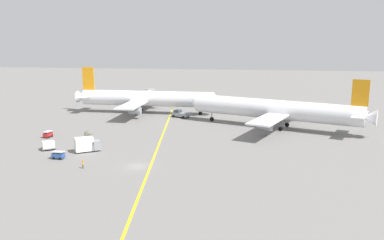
{
  "coord_description": "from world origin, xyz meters",
  "views": [
    {
      "loc": [
        24.12,
        -74.52,
        25.38
      ],
      "look_at": [
        6.42,
        31.11,
        4.0
      ],
      "focal_mm": 36.3,
      "sensor_mm": 36.0,
      "label": 1
    }
  ],
  "objects_px": {
    "airliner_being_pushed": "(274,110)",
    "pushback_tug": "(180,114)",
    "gse_container_dolly_flat": "(48,145)",
    "gse_fuel_bowser_stubby": "(88,136)",
    "gse_baggage_cart_near_cluster": "(58,155)",
    "ground_crew_ramp_agent_by_cones": "(83,164)",
    "gse_catering_truck_tall": "(87,144)",
    "jet_bridge": "(146,95)",
    "airliner_at_gate_left": "(146,99)",
    "gse_baggage_cart_trailing": "(48,134)"
  },
  "relations": [
    {
      "from": "airliner_at_gate_left",
      "to": "gse_fuel_bowser_stubby",
      "type": "distance_m",
      "value": 42.62
    },
    {
      "from": "gse_fuel_bowser_stubby",
      "to": "ground_crew_ramp_agent_by_cones",
      "type": "xyz_separation_m",
      "value": [
        8.35,
        -21.2,
        -0.45
      ]
    },
    {
      "from": "gse_baggage_cart_near_cluster",
      "to": "gse_container_dolly_flat",
      "type": "xyz_separation_m",
      "value": [
        -6.01,
        6.48,
        0.31
      ]
    },
    {
      "from": "pushback_tug",
      "to": "gse_baggage_cart_near_cluster",
      "type": "height_order",
      "value": "pushback_tug"
    },
    {
      "from": "gse_catering_truck_tall",
      "to": "gse_container_dolly_flat",
      "type": "bearing_deg",
      "value": -179.53
    },
    {
      "from": "gse_baggage_cart_near_cluster",
      "to": "gse_container_dolly_flat",
      "type": "height_order",
      "value": "gse_container_dolly_flat"
    },
    {
      "from": "pushback_tug",
      "to": "gse_container_dolly_flat",
      "type": "distance_m",
      "value": 51.61
    },
    {
      "from": "gse_catering_truck_tall",
      "to": "ground_crew_ramp_agent_by_cones",
      "type": "height_order",
      "value": "gse_catering_truck_tall"
    },
    {
      "from": "airliner_being_pushed",
      "to": "jet_bridge",
      "type": "xyz_separation_m",
      "value": [
        -51.25,
        38.24,
        -1.58
      ]
    },
    {
      "from": "gse_container_dolly_flat",
      "to": "ground_crew_ramp_agent_by_cones",
      "type": "distance_m",
      "value": 18.68
    },
    {
      "from": "gse_baggage_cart_near_cluster",
      "to": "airliner_at_gate_left",
      "type": "bearing_deg",
      "value": 86.44
    },
    {
      "from": "gse_baggage_cart_near_cluster",
      "to": "airliner_being_pushed",
      "type": "bearing_deg",
      "value": 40.07
    },
    {
      "from": "gse_catering_truck_tall",
      "to": "gse_fuel_bowser_stubby",
      "type": "height_order",
      "value": "gse_catering_truck_tall"
    },
    {
      "from": "airliner_being_pushed",
      "to": "gse_fuel_bowser_stubby",
      "type": "relative_size",
      "value": 10.56
    },
    {
      "from": "gse_container_dolly_flat",
      "to": "pushback_tug",
      "type": "bearing_deg",
      "value": 63.19
    },
    {
      "from": "gse_container_dolly_flat",
      "to": "gse_fuel_bowser_stubby",
      "type": "distance_m",
      "value": 11.06
    },
    {
      "from": "airliner_being_pushed",
      "to": "gse_container_dolly_flat",
      "type": "height_order",
      "value": "airliner_being_pushed"
    },
    {
      "from": "airliner_being_pushed",
      "to": "pushback_tug",
      "type": "relative_size",
      "value": 6.29
    },
    {
      "from": "jet_bridge",
      "to": "gse_container_dolly_flat",
      "type": "bearing_deg",
      "value": -92.57
    },
    {
      "from": "gse_baggage_cart_near_cluster",
      "to": "ground_crew_ramp_agent_by_cones",
      "type": "distance_m",
      "value": 9.98
    },
    {
      "from": "airliner_being_pushed",
      "to": "ground_crew_ramp_agent_by_cones",
      "type": "height_order",
      "value": "airliner_being_pushed"
    },
    {
      "from": "airliner_at_gate_left",
      "to": "jet_bridge",
      "type": "xyz_separation_m",
      "value": [
        -6.36,
        21.01,
        -1.44
      ]
    },
    {
      "from": "airliner_being_pushed",
      "to": "gse_catering_truck_tall",
      "type": "height_order",
      "value": "airliner_being_pushed"
    },
    {
      "from": "airliner_being_pushed",
      "to": "jet_bridge",
      "type": "relative_size",
      "value": 3.19
    },
    {
      "from": "gse_baggage_cart_near_cluster",
      "to": "jet_bridge",
      "type": "relative_size",
      "value": 0.16
    },
    {
      "from": "gse_baggage_cart_near_cluster",
      "to": "gse_catering_truck_tall",
      "type": "height_order",
      "value": "gse_catering_truck_tall"
    },
    {
      "from": "gse_fuel_bowser_stubby",
      "to": "jet_bridge",
      "type": "relative_size",
      "value": 0.3
    },
    {
      "from": "gse_baggage_cart_trailing",
      "to": "gse_catering_truck_tall",
      "type": "bearing_deg",
      "value": -34.72
    },
    {
      "from": "gse_baggage_cart_near_cluster",
      "to": "jet_bridge",
      "type": "distance_m",
      "value": 79.14
    },
    {
      "from": "pushback_tug",
      "to": "gse_fuel_bowser_stubby",
      "type": "height_order",
      "value": "pushback_tug"
    },
    {
      "from": "pushback_tug",
      "to": "gse_catering_truck_tall",
      "type": "distance_m",
      "value": 47.89
    },
    {
      "from": "gse_catering_truck_tall",
      "to": "gse_fuel_bowser_stubby",
      "type": "distance_m",
      "value": 9.99
    },
    {
      "from": "gse_container_dolly_flat",
      "to": "gse_fuel_bowser_stubby",
      "type": "height_order",
      "value": "gse_fuel_bowser_stubby"
    },
    {
      "from": "ground_crew_ramp_agent_by_cones",
      "to": "gse_catering_truck_tall",
      "type": "bearing_deg",
      "value": 110.38
    },
    {
      "from": "pushback_tug",
      "to": "gse_fuel_bowser_stubby",
      "type": "bearing_deg",
      "value": -115.13
    },
    {
      "from": "gse_container_dolly_flat",
      "to": "gse_baggage_cart_trailing",
      "type": "bearing_deg",
      "value": 120.07
    },
    {
      "from": "airliner_being_pushed",
      "to": "gse_container_dolly_flat",
      "type": "relative_size",
      "value": 14.23
    },
    {
      "from": "gse_baggage_cart_trailing",
      "to": "gse_fuel_bowser_stubby",
      "type": "xyz_separation_m",
      "value": [
        12.74,
        -2.33,
        0.47
      ]
    },
    {
      "from": "airliner_being_pushed",
      "to": "ground_crew_ramp_agent_by_cones",
      "type": "xyz_separation_m",
      "value": [
        -40.14,
        -46.24,
        -4.69
      ]
    },
    {
      "from": "gse_container_dolly_flat",
      "to": "ground_crew_ramp_agent_by_cones",
      "type": "height_order",
      "value": "gse_container_dolly_flat"
    },
    {
      "from": "gse_container_dolly_flat",
      "to": "gse_fuel_bowser_stubby",
      "type": "relative_size",
      "value": 0.74
    },
    {
      "from": "gse_catering_truck_tall",
      "to": "gse_container_dolly_flat",
      "type": "xyz_separation_m",
      "value": [
        -9.91,
        -0.08,
        -0.58
      ]
    },
    {
      "from": "gse_baggage_cart_trailing",
      "to": "gse_container_dolly_flat",
      "type": "xyz_separation_m",
      "value": [
        6.72,
        -11.6,
        0.31
      ]
    },
    {
      "from": "gse_container_dolly_flat",
      "to": "jet_bridge",
      "type": "distance_m",
      "value": 72.69
    },
    {
      "from": "airliner_at_gate_left",
      "to": "gse_fuel_bowser_stubby",
      "type": "xyz_separation_m",
      "value": [
        -3.59,
        -42.27,
        -4.1
      ]
    },
    {
      "from": "gse_baggage_cart_trailing",
      "to": "gse_fuel_bowser_stubby",
      "type": "relative_size",
      "value": 0.54
    },
    {
      "from": "gse_fuel_bowser_stubby",
      "to": "ground_crew_ramp_agent_by_cones",
      "type": "distance_m",
      "value": 22.79
    },
    {
      "from": "gse_fuel_bowser_stubby",
      "to": "jet_bridge",
      "type": "distance_m",
      "value": 63.4
    },
    {
      "from": "gse_baggage_cart_near_cluster",
      "to": "gse_catering_truck_tall",
      "type": "relative_size",
      "value": 0.45
    },
    {
      "from": "ground_crew_ramp_agent_by_cones",
      "to": "jet_bridge",
      "type": "relative_size",
      "value": 0.1
    }
  ]
}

